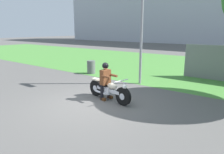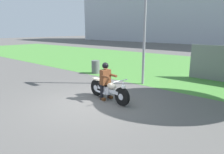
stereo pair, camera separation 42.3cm
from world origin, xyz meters
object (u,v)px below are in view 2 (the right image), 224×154
object	(u,v)px
motorcycle_lead	(109,90)
streetlight_pole	(148,9)
rider_lead	(106,78)
trash_can	(96,67)

from	to	relation	value
motorcycle_lead	streetlight_pole	world-z (taller)	streetlight_pole
motorcycle_lead	rider_lead	bearing A→B (deg)	179.17
rider_lead	trash_can	world-z (taller)	rider_lead
motorcycle_lead	rider_lead	xyz separation A→B (m)	(-0.17, 0.03, 0.43)
rider_lead	trash_can	size ratio (longest dim) A/B	1.82
rider_lead	streetlight_pole	size ratio (longest dim) A/B	0.25
streetlight_pole	trash_can	distance (m)	4.75
trash_can	motorcycle_lead	bearing A→B (deg)	-39.51
motorcycle_lead	trash_can	bearing A→B (deg)	149.36
trash_can	rider_lead	bearing A→B (deg)	-40.52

